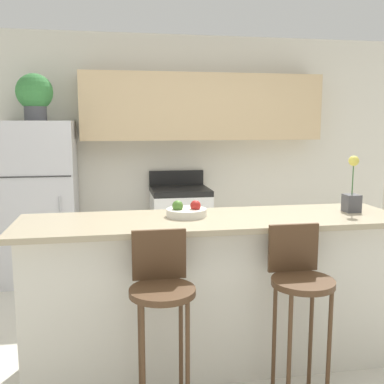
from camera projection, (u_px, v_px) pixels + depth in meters
name	position (u px, v px, depth m)	size (l,w,h in m)	color
ground_plane	(212.00, 361.00, 3.04)	(14.00, 14.00, 0.00)	beige
wall_back	(182.00, 134.00, 4.98)	(5.60, 0.38, 2.55)	silver
counter_bar	(213.00, 290.00, 2.97)	(2.49, 0.68, 0.99)	silver
refrigerator	(40.00, 202.00, 4.53)	(0.72, 0.65, 1.62)	silver
stove_range	(180.00, 229.00, 4.87)	(0.61, 0.59, 1.07)	white
bar_stool_left	(162.00, 295.00, 2.39)	(0.35, 0.35, 1.02)	#4C331E
bar_stool_right	(300.00, 286.00, 2.53)	(0.35, 0.35, 1.02)	#4C331E
potted_plant_on_fridge	(35.00, 95.00, 4.37)	(0.36, 0.36, 0.46)	#4C4C51
orchid_vase	(352.00, 194.00, 3.07)	(0.10, 0.10, 0.39)	#4C4C51
fruit_bowl	(186.00, 211.00, 2.93)	(0.27, 0.27, 0.11)	silver
trash_bin	(100.00, 264.00, 4.52)	(0.28, 0.28, 0.38)	#59595B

